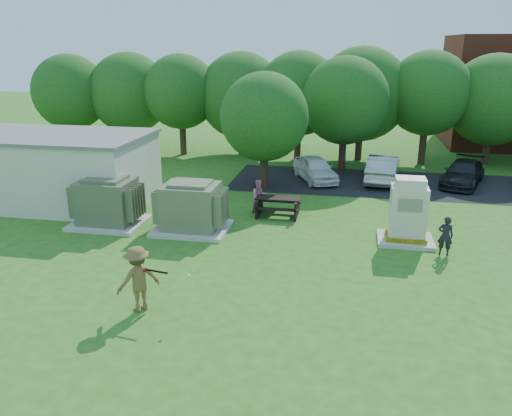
% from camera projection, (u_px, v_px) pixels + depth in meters
% --- Properties ---
extents(ground, '(120.00, 120.00, 0.00)m').
position_uv_depth(ground, '(233.00, 285.00, 16.03)').
color(ground, '#2D6619').
rests_on(ground, ground).
extents(service_building, '(10.00, 5.00, 3.20)m').
position_uv_depth(service_building, '(44.00, 170.00, 24.02)').
color(service_building, beige).
rests_on(service_building, ground).
extents(service_building_roof, '(10.20, 5.20, 0.15)m').
position_uv_depth(service_building_roof, '(39.00, 135.00, 23.50)').
color(service_building_roof, slate).
rests_on(service_building_roof, service_building).
extents(parking_strip, '(20.00, 6.00, 0.01)m').
position_uv_depth(parking_strip, '(414.00, 185.00, 27.37)').
color(parking_strip, '#232326').
rests_on(parking_strip, ground).
extents(transformer_left, '(3.00, 2.40, 2.07)m').
position_uv_depth(transformer_left, '(107.00, 203.00, 21.08)').
color(transformer_left, beige).
rests_on(transformer_left, ground).
extents(transformer_right, '(3.00, 2.40, 2.07)m').
position_uv_depth(transformer_right, '(191.00, 208.00, 20.42)').
color(transformer_right, beige).
rests_on(transformer_right, ground).
extents(generator_cabinet, '(2.11, 1.73, 2.57)m').
position_uv_depth(generator_cabinet, '(408.00, 214.00, 19.16)').
color(generator_cabinet, beige).
rests_on(generator_cabinet, ground).
extents(picnic_table, '(1.98, 1.48, 0.85)m').
position_uv_depth(picnic_table, '(278.00, 204.00, 22.34)').
color(picnic_table, black).
rests_on(picnic_table, ground).
extents(batter, '(1.42, 1.40, 1.96)m').
position_uv_depth(batter, '(138.00, 279.00, 14.24)').
color(batter, brown).
rests_on(batter, ground).
extents(person_by_generator, '(0.58, 0.42, 1.48)m').
position_uv_depth(person_by_generator, '(445.00, 236.00, 18.07)').
color(person_by_generator, black).
rests_on(person_by_generator, ground).
extents(person_at_picnic, '(0.91, 0.82, 1.52)m').
position_uv_depth(person_at_picnic, '(259.00, 196.00, 22.71)').
color(person_at_picnic, pink).
rests_on(person_at_picnic, ground).
extents(car_white, '(3.14, 4.35, 1.38)m').
position_uv_depth(car_white, '(315.00, 168.00, 28.09)').
color(car_white, white).
rests_on(car_white, ground).
extents(car_silver_a, '(2.18, 4.74, 1.51)m').
position_uv_depth(car_silver_a, '(383.00, 168.00, 27.87)').
color(car_silver_a, '#A7A6AB').
rests_on(car_silver_a, ground).
extents(car_dark, '(3.27, 4.84, 1.30)m').
position_uv_depth(car_dark, '(463.00, 173.00, 27.23)').
color(car_dark, black).
rests_on(car_dark, ground).
extents(batting_equipment, '(1.51, 0.19, 0.12)m').
position_uv_depth(batting_equipment, '(158.00, 272.00, 13.98)').
color(batting_equipment, black).
rests_on(batting_equipment, ground).
extents(tree_row, '(41.30, 13.30, 7.30)m').
position_uv_depth(tree_row, '(326.00, 97.00, 31.67)').
color(tree_row, '#47301E').
rests_on(tree_row, ground).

